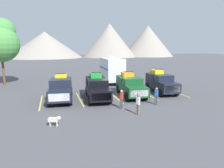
% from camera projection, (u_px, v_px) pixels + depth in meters
% --- Properties ---
extents(ground_plane, '(240.00, 240.00, 0.00)m').
position_uv_depth(ground_plane, '(115.00, 97.00, 20.88)').
color(ground_plane, '#47474C').
extents(pickup_truck_a, '(2.64, 5.70, 2.61)m').
position_uv_depth(pickup_truck_a, '(61.00, 88.00, 19.42)').
color(pickup_truck_a, black).
rests_on(pickup_truck_a, ground).
extents(pickup_truck_b, '(2.61, 5.95, 2.65)m').
position_uv_depth(pickup_truck_b, '(97.00, 87.00, 20.03)').
color(pickup_truck_b, black).
rests_on(pickup_truck_b, ground).
extents(pickup_truck_c, '(2.64, 5.85, 2.58)m').
position_uv_depth(pickup_truck_c, '(130.00, 85.00, 21.22)').
color(pickup_truck_c, '#144723').
rests_on(pickup_truck_c, ground).
extents(pickup_truck_d, '(2.54, 5.49, 2.68)m').
position_uv_depth(pickup_truck_d, '(161.00, 82.00, 22.83)').
color(pickup_truck_d, black).
rests_on(pickup_truck_d, ground).
extents(lot_stripe_a, '(0.12, 5.50, 0.01)m').
position_uv_depth(lot_stripe_a, '(41.00, 102.00, 18.78)').
color(lot_stripe_a, gold).
rests_on(lot_stripe_a, ground).
extents(lot_stripe_b, '(0.12, 5.50, 0.01)m').
position_uv_depth(lot_stripe_b, '(80.00, 99.00, 19.85)').
color(lot_stripe_b, gold).
rests_on(lot_stripe_b, ground).
extents(lot_stripe_c, '(0.12, 5.50, 0.01)m').
position_uv_depth(lot_stripe_c, '(115.00, 97.00, 20.93)').
color(lot_stripe_c, gold).
rests_on(lot_stripe_c, ground).
extents(lot_stripe_d, '(0.12, 5.50, 0.01)m').
position_uv_depth(lot_stripe_d, '(146.00, 94.00, 22.00)').
color(lot_stripe_d, gold).
rests_on(lot_stripe_d, ground).
extents(lot_stripe_e, '(0.12, 5.50, 0.01)m').
position_uv_depth(lot_stripe_e, '(175.00, 92.00, 23.07)').
color(lot_stripe_e, gold).
rests_on(lot_stripe_e, ground).
extents(camper_trailer_a, '(2.84, 7.56, 3.93)m').
position_uv_depth(camper_trailer_a, '(112.00, 69.00, 28.85)').
color(camper_trailer_a, silver).
rests_on(camper_trailer_a, ground).
extents(person_a, '(0.29, 0.34, 1.68)m').
position_uv_depth(person_a, '(138.00, 103.00, 15.13)').
color(person_a, '#726047').
rests_on(person_a, ground).
extents(person_b, '(0.36, 0.24, 1.65)m').
position_uv_depth(person_b, '(121.00, 98.00, 16.67)').
color(person_b, '#3F3F42').
rests_on(person_b, ground).
extents(person_c, '(0.30, 0.30, 1.61)m').
position_uv_depth(person_c, '(156.00, 95.00, 17.81)').
color(person_c, '#3F3F42').
rests_on(person_c, ground).
extents(dog, '(0.92, 0.47, 0.72)m').
position_uv_depth(dog, '(55.00, 119.00, 12.97)').
color(dog, beige).
rests_on(dog, ground).
extents(tree_a, '(4.90, 4.90, 9.12)m').
position_uv_depth(tree_a, '(1.00, 41.00, 26.16)').
color(tree_a, brown).
rests_on(tree_a, ground).
extents(mountain_ridge, '(141.62, 40.94, 17.83)m').
position_uv_depth(mountain_ridge, '(61.00, 42.00, 101.77)').
color(mountain_ridge, gray).
rests_on(mountain_ridge, ground).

